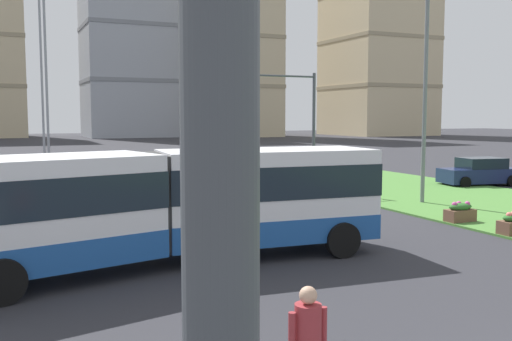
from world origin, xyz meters
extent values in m
cube|color=white|center=(-0.93, 10.69, 1.73)|extent=(6.18, 2.96, 2.55)
cube|color=#1E519E|center=(-0.93, 10.69, 0.80)|extent=(6.20, 2.98, 0.70)
cube|color=#19232D|center=(-0.93, 10.69, 2.15)|extent=(6.22, 3.00, 0.90)
cube|color=white|center=(-6.95, 10.27, 1.73)|extent=(5.61, 3.55, 2.55)
cube|color=#1E519E|center=(-6.95, 10.27, 0.80)|extent=(5.64, 3.57, 0.70)
cube|color=#19232D|center=(-6.95, 10.27, 2.15)|extent=(5.66, 3.60, 0.90)
cylinder|color=#383838|center=(-3.92, 10.93, 1.72)|extent=(2.40, 2.40, 2.45)
cylinder|color=black|center=(0.96, 11.80, 0.50)|extent=(1.02, 0.36, 1.00)
cylinder|color=black|center=(0.76, 9.31, 0.50)|extent=(1.02, 0.36, 1.00)
cylinder|color=black|center=(-2.43, 12.07, 0.50)|extent=(1.02, 0.36, 1.00)
cylinder|color=black|center=(-2.63, 9.57, 0.50)|extent=(1.02, 0.36, 1.00)
cylinder|color=black|center=(-7.96, 8.77, 0.50)|extent=(1.04, 0.49, 1.00)
sphere|color=#F9EFC6|center=(2.15, 11.36, 0.80)|extent=(0.24, 0.24, 0.24)
sphere|color=#F9EFC6|center=(2.01, 9.56, 0.80)|extent=(0.24, 0.24, 0.24)
cube|color=#19234C|center=(16.90, 20.27, 0.58)|extent=(4.63, 2.49, 0.80)
cube|color=black|center=(17.05, 20.25, 1.28)|extent=(2.62, 2.04, 0.60)
cylinder|color=black|center=(15.28, 19.63, 0.32)|extent=(0.67, 0.32, 0.64)
cylinder|color=black|center=(15.57, 21.41, 0.32)|extent=(0.67, 0.32, 0.64)
cylinder|color=black|center=(18.24, 19.14, 0.32)|extent=(0.67, 0.32, 0.64)
cylinder|color=black|center=(18.53, 20.92, 0.32)|extent=(0.67, 0.32, 0.64)
cube|color=maroon|center=(-6.00, 25.82, 0.58)|extent=(4.41, 1.82, 0.80)
cube|color=black|center=(-6.15, 25.82, 1.28)|extent=(2.39, 1.69, 0.60)
cylinder|color=black|center=(-4.50, 26.72, 0.32)|extent=(0.64, 0.22, 0.64)
cylinder|color=black|center=(-4.50, 24.92, 0.32)|extent=(0.64, 0.22, 0.64)
cylinder|color=black|center=(-7.50, 26.73, 0.32)|extent=(0.64, 0.22, 0.64)
cylinder|color=black|center=(-7.50, 24.93, 0.32)|extent=(0.64, 0.22, 0.64)
cylinder|color=maroon|center=(-4.28, 2.32, 1.20)|extent=(0.36, 0.36, 0.60)
sphere|color=tan|center=(-4.28, 2.32, 1.62)|extent=(0.24, 0.24, 0.24)
cylinder|color=maroon|center=(-4.52, 2.32, 1.15)|extent=(0.10, 0.10, 0.55)
cylinder|color=maroon|center=(-4.04, 2.33, 1.15)|extent=(0.10, 0.10, 0.55)
sphere|color=#EF7566|center=(7.22, 9.41, 0.72)|extent=(0.20, 0.20, 0.20)
cube|color=brown|center=(7.50, 11.88, 0.30)|extent=(1.10, 0.56, 0.44)
ellipsoid|color=#2D6B28|center=(7.50, 11.88, 0.62)|extent=(0.99, 0.50, 0.28)
sphere|color=#D14C99|center=(7.22, 11.88, 0.72)|extent=(0.20, 0.20, 0.20)
sphere|color=#D14C99|center=(7.50, 11.96, 0.72)|extent=(0.20, 0.20, 0.20)
sphere|color=#D14C99|center=(7.78, 11.82, 0.72)|extent=(0.20, 0.20, 0.20)
cylinder|color=#474C51|center=(7.10, 22.00, 3.07)|extent=(0.16, 0.16, 6.15)
cylinder|color=#474C51|center=(5.08, 22.00, 5.95)|extent=(4.04, 0.10, 0.10)
cube|color=black|center=(3.36, 22.00, 5.75)|extent=(0.28, 0.28, 0.80)
sphere|color=red|center=(3.36, 22.00, 6.00)|extent=(0.16, 0.16, 0.16)
sphere|color=yellow|center=(3.36, 22.00, 5.74)|extent=(0.16, 0.16, 0.16)
sphere|color=green|center=(3.36, 22.00, 5.48)|extent=(0.16, 0.16, 0.16)
cylinder|color=slate|center=(9.40, 16.19, 4.78)|extent=(0.18, 0.18, 9.55)
cube|color=#9EA3AD|center=(14.63, 103.76, 19.68)|extent=(16.01, 14.10, 39.35)
cube|color=gray|center=(14.63, 103.76, 10.19)|extent=(16.21, 14.30, 0.70)
cube|color=gray|center=(14.63, 103.76, 20.03)|extent=(16.21, 14.30, 0.70)
cube|color=beige|center=(33.58, 99.40, 22.37)|extent=(14.06, 17.35, 44.74)
cube|color=#9C8D6E|center=(33.58, 99.40, 9.30)|extent=(14.26, 17.55, 0.70)
cube|color=#9C8D6E|center=(33.58, 99.40, 18.24)|extent=(14.26, 17.55, 0.70)
cube|color=beige|center=(62.96, 93.43, 23.29)|extent=(17.56, 18.39, 46.58)
cube|color=#9C8D6E|center=(62.96, 93.43, 9.67)|extent=(17.76, 18.59, 0.70)
cube|color=#9C8D6E|center=(62.96, 93.43, 18.98)|extent=(17.76, 18.59, 0.70)
camera|label=1|loc=(-7.90, -4.07, 3.97)|focal=40.27mm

